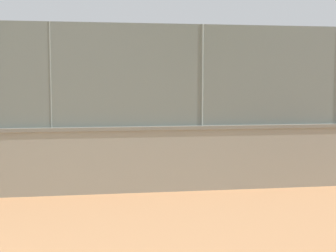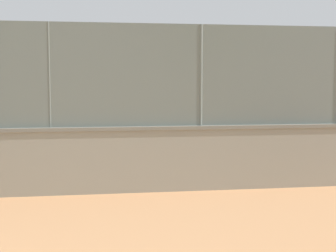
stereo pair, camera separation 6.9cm
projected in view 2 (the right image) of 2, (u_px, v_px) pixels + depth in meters
The scene contains 6 objects.
ground_plane at pixel (141, 139), 20.96m from camera, with size 260.00×260.00×0.00m, color tan.
perimeter_wall at pixel (270, 156), 11.41m from camera, with size 23.98×0.41×1.49m.
fence_panel_on_wall at pixel (272, 75), 11.24m from camera, with size 23.57×0.13×2.28m.
player_baseline_waiting at pixel (217, 120), 20.06m from camera, with size 0.78×1.13×1.52m.
player_near_wall_returning at pixel (46, 126), 18.01m from camera, with size 0.69×1.00×1.48m.
sports_ball at pixel (232, 146), 18.35m from camera, with size 0.14×0.14×0.14m, color yellow.
Camera 2 is at (1.95, 20.76, 2.48)m, focal length 51.90 mm.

